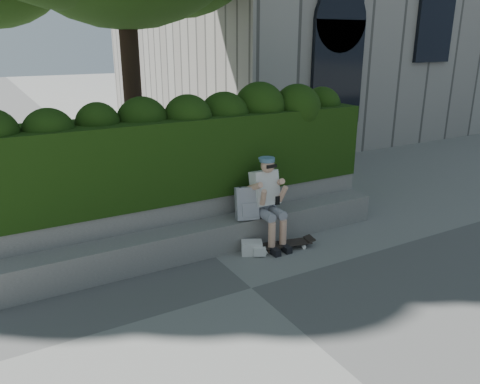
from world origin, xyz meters
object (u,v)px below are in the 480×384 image
skateboard (283,244)px  backpack_ground (252,248)px  person (267,198)px  backpack_plaid (247,203)px

skateboard → backpack_ground: 0.50m
person → skateboard: person is taller
backpack_plaid → backpack_ground: backpack_plaid is taller
backpack_plaid → backpack_ground: size_ratio=1.62×
person → skateboard: (0.11, -0.30, -0.67)m
skateboard → backpack_ground: backpack_ground is taller
person → backpack_ground: (-0.38, -0.20, -0.65)m
skateboard → backpack_plaid: size_ratio=1.88×
skateboard → backpack_ground: size_ratio=3.04×
backpack_plaid → skateboard: bearing=-25.7°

